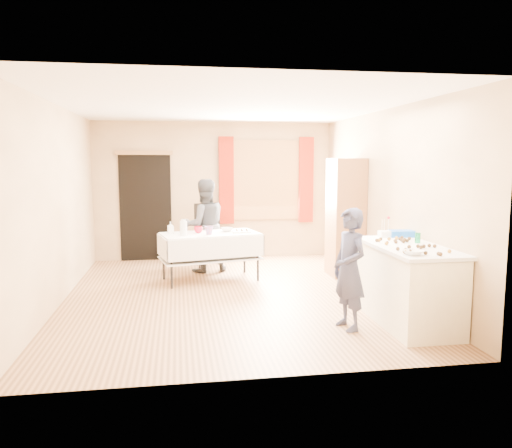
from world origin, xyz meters
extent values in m
cube|color=#9E7047|center=(0.00, 0.00, -0.01)|extent=(4.50, 5.50, 0.02)
cube|color=white|center=(0.00, 0.00, 2.61)|extent=(4.50, 5.50, 0.02)
cube|color=tan|center=(0.00, 2.76, 1.30)|extent=(4.50, 0.02, 2.60)
cube|color=tan|center=(0.00, -2.76, 1.30)|extent=(4.50, 0.02, 2.60)
cube|color=tan|center=(-2.26, 0.00, 1.30)|extent=(0.02, 5.50, 2.60)
cube|color=tan|center=(2.26, 0.00, 1.30)|extent=(0.02, 5.50, 2.60)
cube|color=olive|center=(1.00, 2.72, 1.50)|extent=(1.32, 0.06, 1.52)
cube|color=white|center=(1.00, 2.71, 1.50)|extent=(1.20, 0.02, 1.40)
cube|color=maroon|center=(0.22, 2.67, 1.50)|extent=(0.28, 0.06, 1.65)
cube|color=maroon|center=(1.78, 2.67, 1.50)|extent=(0.28, 0.06, 1.65)
cube|color=black|center=(-1.30, 2.73, 1.00)|extent=(0.95, 0.04, 2.00)
cube|color=olive|center=(-1.30, 2.70, 2.02)|extent=(1.05, 0.06, 0.08)
cube|color=brown|center=(1.99, 0.93, 0.95)|extent=(0.50, 0.60, 1.91)
cube|color=#F7F0CB|center=(1.89, -1.53, 0.43)|extent=(0.68, 1.50, 0.86)
cube|color=silver|center=(1.89, -1.53, 0.89)|extent=(0.74, 1.56, 0.04)
cube|color=silver|center=(-0.21, 0.91, 0.73)|extent=(1.60, 1.03, 0.04)
cube|color=black|center=(-0.17, 1.89, 0.49)|extent=(0.50, 0.50, 0.07)
cube|color=black|center=(-0.19, 2.10, 0.79)|extent=(0.46, 0.08, 0.66)
imported|color=#252845|center=(1.16, -1.62, 0.68)|extent=(0.65, 0.56, 1.36)
imported|color=black|center=(-0.27, 1.56, 0.78)|extent=(0.99, 0.89, 1.57)
cylinder|color=#179051|center=(2.07, -1.39, 0.97)|extent=(0.08, 0.08, 0.12)
imported|color=white|center=(1.67, -2.08, 0.93)|extent=(0.29, 0.29, 0.05)
cube|color=white|center=(1.88, -0.90, 0.95)|extent=(0.16, 0.11, 0.08)
cube|color=blue|center=(2.10, -0.89, 0.95)|extent=(0.32, 0.23, 0.08)
cylinder|color=silver|center=(-0.62, 0.72, 0.86)|extent=(0.15, 0.15, 0.22)
imported|color=red|center=(-0.39, 0.95, 0.80)|extent=(0.24, 0.24, 0.10)
imported|color=red|center=(-0.24, 0.77, 0.81)|extent=(0.20, 0.20, 0.12)
imported|color=white|center=(0.07, 1.06, 0.78)|extent=(0.21, 0.21, 0.06)
cube|color=white|center=(0.29, 0.92, 0.76)|extent=(0.28, 0.21, 0.02)
imported|color=white|center=(-0.82, 0.96, 0.84)|extent=(0.12, 0.12, 0.19)
sphere|color=#3F2314|center=(1.62, -2.00, 0.93)|extent=(0.04, 0.04, 0.04)
sphere|color=black|center=(2.07, -1.18, 0.93)|extent=(0.04, 0.04, 0.04)
sphere|color=black|center=(1.97, -1.73, 0.93)|extent=(0.04, 0.04, 0.04)
sphere|color=black|center=(1.93, -1.28, 0.93)|extent=(0.04, 0.04, 0.04)
sphere|color=black|center=(1.71, -1.16, 0.93)|extent=(0.04, 0.04, 0.04)
sphere|color=black|center=(1.68, -1.90, 0.93)|extent=(0.04, 0.04, 0.04)
sphere|color=#3F2314|center=(2.09, -2.05, 0.93)|extent=(0.04, 0.04, 0.04)
sphere|color=black|center=(1.91, -1.71, 0.93)|extent=(0.04, 0.04, 0.04)
sphere|color=black|center=(1.92, -1.77, 0.93)|extent=(0.04, 0.04, 0.04)
sphere|color=black|center=(1.80, -1.73, 0.93)|extent=(0.04, 0.04, 0.04)
sphere|color=black|center=(1.63, -1.24, 0.93)|extent=(0.04, 0.04, 0.04)
sphere|color=black|center=(1.68, -1.99, 0.93)|extent=(0.04, 0.04, 0.04)
sphere|color=#3F2314|center=(1.65, -1.24, 0.93)|extent=(0.04, 0.04, 0.04)
sphere|color=black|center=(2.10, -1.73, 0.93)|extent=(0.04, 0.04, 0.04)
sphere|color=black|center=(1.83, -1.32, 0.93)|extent=(0.04, 0.04, 0.04)
sphere|color=black|center=(1.97, -1.32, 0.93)|extent=(0.04, 0.04, 0.04)
sphere|color=black|center=(1.91, -2.19, 0.93)|extent=(0.04, 0.04, 0.04)
sphere|color=black|center=(1.62, -1.83, 0.93)|extent=(0.04, 0.04, 0.04)
sphere|color=#3F2314|center=(1.64, -1.49, 0.93)|extent=(0.04, 0.04, 0.04)
sphere|color=black|center=(1.80, -1.39, 0.93)|extent=(0.04, 0.04, 0.04)
sphere|color=black|center=(1.91, -2.17, 0.93)|extent=(0.04, 0.04, 0.04)
sphere|color=black|center=(1.80, -2.10, 0.93)|extent=(0.04, 0.04, 0.04)
sphere|color=black|center=(2.02, -1.09, 0.93)|extent=(0.04, 0.04, 0.04)
sphere|color=black|center=(1.95, -1.19, 0.93)|extent=(0.04, 0.04, 0.04)
sphere|color=#3F2314|center=(1.81, -1.17, 0.93)|extent=(0.04, 0.04, 0.04)
sphere|color=black|center=(1.67, -1.44, 0.93)|extent=(0.04, 0.04, 0.04)
sphere|color=black|center=(1.93, -1.32, 0.93)|extent=(0.04, 0.04, 0.04)
sphere|color=black|center=(1.80, -1.97, 0.93)|extent=(0.04, 0.04, 0.04)
sphere|color=black|center=(1.97, -1.26, 0.93)|extent=(0.04, 0.04, 0.04)
sphere|color=black|center=(1.90, -1.38, 0.93)|extent=(0.04, 0.04, 0.04)
sphere|color=#3F2314|center=(1.94, -1.11, 0.93)|extent=(0.04, 0.04, 0.04)
sphere|color=black|center=(2.06, -1.69, 0.93)|extent=(0.04, 0.04, 0.04)
camera|label=1|loc=(-0.71, -6.80, 1.87)|focal=35.00mm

